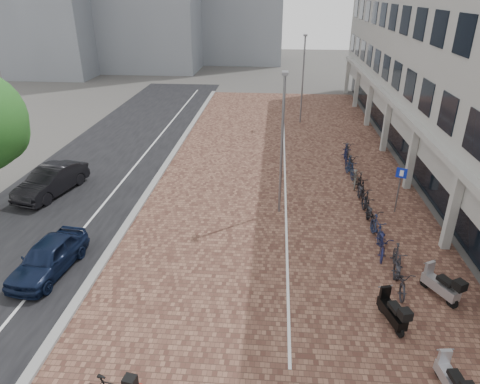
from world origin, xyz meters
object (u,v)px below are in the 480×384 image
object	(u,v)px
car_navy	(48,257)
parking_sign	(400,183)
scooter_mid	(392,310)
scooter_front	(441,284)
scooter_back	(452,380)
car_dark	(51,181)

from	to	relation	value
car_navy	parking_sign	size ratio (longest dim) A/B	1.65
scooter_mid	car_navy	bearing A→B (deg)	155.90
scooter_front	parking_sign	size ratio (longest dim) A/B	0.72
scooter_front	scooter_back	xyz separation A→B (m)	(-1.05, -4.10, -0.05)
car_dark	scooter_front	xyz separation A→B (m)	(17.62, -7.05, -0.15)
car_navy	scooter_front	bearing A→B (deg)	5.14
scooter_mid	parking_sign	world-z (taller)	parking_sign
car_navy	car_dark	size ratio (longest dim) A/B	0.86
parking_sign	car_dark	bearing A→B (deg)	-157.76
scooter_mid	scooter_back	size ratio (longest dim) A/B	1.04
scooter_back	parking_sign	distance (m)	10.61
car_dark	parking_sign	bearing A→B (deg)	10.76
car_dark	parking_sign	world-z (taller)	parking_sign
scooter_mid	scooter_back	distance (m)	2.77
scooter_front	scooter_mid	xyz separation A→B (m)	(-1.99, -1.50, -0.03)
scooter_front	car_navy	bearing A→B (deg)	149.95
scooter_back	scooter_front	bearing A→B (deg)	67.94
scooter_front	scooter_mid	distance (m)	2.49
car_dark	scooter_mid	size ratio (longest dim) A/B	2.77
car_dark	scooter_back	xyz separation A→B (m)	(16.57, -11.15, -0.20)
car_dark	scooter_back	distance (m)	19.97
car_dark	scooter_back	world-z (taller)	car_dark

